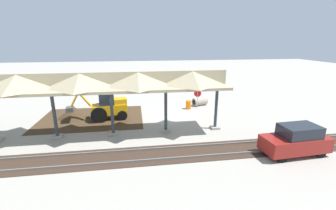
% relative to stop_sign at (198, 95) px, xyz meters
% --- Properties ---
extents(ground_plane, '(120.00, 120.00, 0.00)m').
position_rel_stop_sign_xyz_m(ground_plane, '(2.72, 1.37, -1.48)').
color(ground_plane, '#9E998E').
extents(dirt_work_zone, '(9.44, 7.00, 0.01)m').
position_rel_stop_sign_xyz_m(dirt_work_zone, '(10.71, 1.52, -1.48)').
color(dirt_work_zone, '#42301E').
rests_on(dirt_work_zone, ground).
extents(platform_canopy, '(26.11, 3.20, 4.90)m').
position_rel_stop_sign_xyz_m(platform_canopy, '(12.51, 5.74, 2.70)').
color(platform_canopy, '#9E998E').
rests_on(platform_canopy, ground).
extents(rail_tracks, '(60.00, 2.58, 0.15)m').
position_rel_stop_sign_xyz_m(rail_tracks, '(2.72, 9.50, -1.45)').
color(rail_tracks, slate).
rests_on(rail_tracks, ground).
extents(stop_sign, '(0.74, 0.24, 2.07)m').
position_rel_stop_sign_xyz_m(stop_sign, '(0.00, 0.00, 0.00)').
color(stop_sign, gray).
rests_on(stop_sign, ground).
extents(backhoe, '(5.36, 2.13, 2.82)m').
position_rel_stop_sign_xyz_m(backhoe, '(9.14, 2.01, -0.22)').
color(backhoe, orange).
rests_on(backhoe, ground).
extents(dirt_mound, '(5.87, 5.87, 2.22)m').
position_rel_stop_sign_xyz_m(dirt_mound, '(12.43, 1.05, -1.48)').
color(dirt_mound, '#42301E').
rests_on(dirt_mound, ground).
extents(concrete_pipe, '(1.80, 1.38, 0.90)m').
position_rel_stop_sign_xyz_m(concrete_pipe, '(-0.64, -1.22, -1.03)').
color(concrete_pipe, '#9E9384').
rests_on(concrete_pipe, ground).
extents(distant_parked_car, '(4.30, 2.01, 1.98)m').
position_rel_stop_sign_xyz_m(distant_parked_car, '(-3.50, 10.69, -0.49)').
color(distant_parked_car, maroon).
rests_on(distant_parked_car, ground).
extents(traffic_barrel, '(0.56, 0.56, 0.90)m').
position_rel_stop_sign_xyz_m(traffic_barrel, '(0.95, -0.07, -1.03)').
color(traffic_barrel, orange).
rests_on(traffic_barrel, ground).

